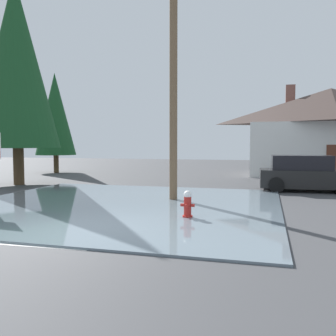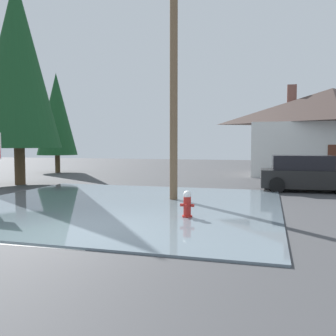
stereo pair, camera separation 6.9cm
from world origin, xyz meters
name	(u,v)px [view 1 (the left image)]	position (x,y,z in m)	size (l,w,h in m)	color
ground_plane	(75,235)	(0.00, 0.00, -0.05)	(80.00, 80.00, 0.10)	#424244
flood_puddle	(119,204)	(-0.55, 3.84, 0.03)	(10.44, 10.06, 0.05)	slate
lane_stop_bar	(16,243)	(-0.70, -1.13, 0.00)	(3.25, 0.30, 0.01)	silver
fire_hydrant	(188,205)	(2.15, 2.24, 0.38)	(0.39, 0.33, 0.77)	#AD231E
utility_pole	(173,67)	(0.97, 5.26, 4.74)	(1.60, 0.28, 9.12)	brown
house	(330,131)	(8.00, 17.77, 2.88)	(10.42, 5.78, 5.99)	silver
parked_car	(306,174)	(5.86, 9.32, 0.74)	(4.12, 2.06, 1.55)	black
pine_tree_tall_left	(55,114)	(-10.34, 15.61, 4.15)	(2.82, 2.82, 7.05)	#4C3823
pine_tree_mid_left	(16,62)	(-7.82, 8.26, 6.05)	(4.11, 4.11, 10.28)	#4C3823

